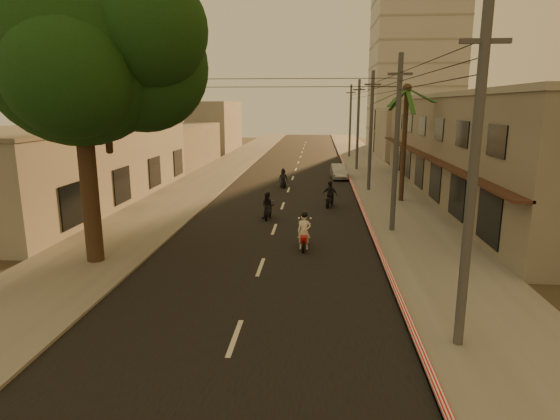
# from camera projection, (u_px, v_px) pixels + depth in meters

# --- Properties ---
(ground) EXTENTS (160.00, 160.00, 0.00)m
(ground) POSITION_uv_depth(u_px,v_px,m) (254.00, 286.00, 17.25)
(ground) COLOR #383023
(ground) RESTS_ON ground
(road) EXTENTS (10.00, 140.00, 0.02)m
(road) POSITION_uv_depth(u_px,v_px,m) (289.00, 190.00, 36.70)
(road) COLOR black
(road) RESTS_ON ground
(sidewalk_right) EXTENTS (5.00, 140.00, 0.12)m
(sidewalk_right) POSITION_uv_depth(u_px,v_px,m) (385.00, 191.00, 36.09)
(sidewalk_right) COLOR slate
(sidewalk_right) RESTS_ON ground
(sidewalk_left) EXTENTS (5.00, 140.00, 0.12)m
(sidewalk_left) POSITION_uv_depth(u_px,v_px,m) (195.00, 188.00, 37.28)
(sidewalk_left) COLOR slate
(sidewalk_left) RESTS_ON ground
(curb_stripe) EXTENTS (0.20, 60.00, 0.20)m
(curb_stripe) POSITION_uv_depth(u_px,v_px,m) (359.00, 203.00, 31.41)
(curb_stripe) COLOR red
(curb_stripe) RESTS_ON ground
(shophouse_row) EXTENTS (8.80, 34.20, 7.30)m
(shophouse_row) POSITION_uv_depth(u_px,v_px,m) (485.00, 147.00, 32.84)
(shophouse_row) COLOR gray
(shophouse_row) RESTS_ON ground
(left_building) EXTENTS (8.20, 24.20, 5.20)m
(left_building) POSITION_uv_depth(u_px,v_px,m) (76.00, 165.00, 31.41)
(left_building) COLOR gray
(left_building) RESTS_ON ground
(distant_tower) EXTENTS (12.10, 12.10, 28.00)m
(distant_tower) POSITION_uv_depth(u_px,v_px,m) (415.00, 52.00, 67.36)
(distant_tower) COLOR #B7B5B2
(distant_tower) RESTS_ON ground
(broadleaf_tree) EXTENTS (9.60, 8.70, 12.10)m
(broadleaf_tree) POSITION_uv_depth(u_px,v_px,m) (89.00, 53.00, 18.00)
(broadleaf_tree) COLOR black
(broadleaf_tree) RESTS_ON ground
(palm_tree) EXTENTS (5.00, 5.00, 8.20)m
(palm_tree) POSITION_uv_depth(u_px,v_px,m) (407.00, 95.00, 30.60)
(palm_tree) COLOR black
(palm_tree) RESTS_ON ground
(utility_poles) EXTENTS (1.20, 48.26, 9.00)m
(utility_poles) POSITION_uv_depth(u_px,v_px,m) (372.00, 105.00, 34.77)
(utility_poles) COLOR #38383A
(utility_poles) RESTS_ON ground
(filler_right) EXTENTS (8.00, 14.00, 6.00)m
(filler_right) POSITION_uv_depth(u_px,v_px,m) (411.00, 133.00, 59.23)
(filler_right) COLOR gray
(filler_right) RESTS_ON ground
(filler_left_near) EXTENTS (8.00, 14.00, 4.40)m
(filler_left_near) POSITION_uv_depth(u_px,v_px,m) (169.00, 146.00, 50.94)
(filler_left_near) COLOR gray
(filler_left_near) RESTS_ON ground
(filler_left_far) EXTENTS (8.00, 14.00, 7.00)m
(filler_left_far) POSITION_uv_depth(u_px,v_px,m) (207.00, 126.00, 68.16)
(filler_left_far) COLOR gray
(filler_left_far) RESTS_ON ground
(scooter_red) EXTENTS (0.68, 1.82, 1.79)m
(scooter_red) POSITION_uv_depth(u_px,v_px,m) (304.00, 233.00, 21.49)
(scooter_red) COLOR black
(scooter_red) RESTS_ON ground
(scooter_mid_a) EXTENTS (0.85, 1.67, 1.64)m
(scooter_mid_a) POSITION_uv_depth(u_px,v_px,m) (268.00, 206.00, 27.21)
(scooter_mid_a) COLOR black
(scooter_mid_a) RESTS_ON ground
(scooter_mid_b) EXTENTS (1.16, 1.75, 1.75)m
(scooter_mid_b) POSITION_uv_depth(u_px,v_px,m) (330.00, 195.00, 30.41)
(scooter_mid_b) COLOR black
(scooter_mid_b) RESTS_ON ground
(scooter_far_a) EXTENTS (0.93, 1.58, 1.57)m
(scooter_far_a) POSITION_uv_depth(u_px,v_px,m) (283.00, 179.00, 37.59)
(scooter_far_a) COLOR black
(scooter_far_a) RESTS_ON ground
(parked_car) EXTENTS (1.82, 4.07, 1.29)m
(parked_car) POSITION_uv_depth(u_px,v_px,m) (339.00, 172.00, 42.22)
(parked_car) COLOR #9EA0A6
(parked_car) RESTS_ON ground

